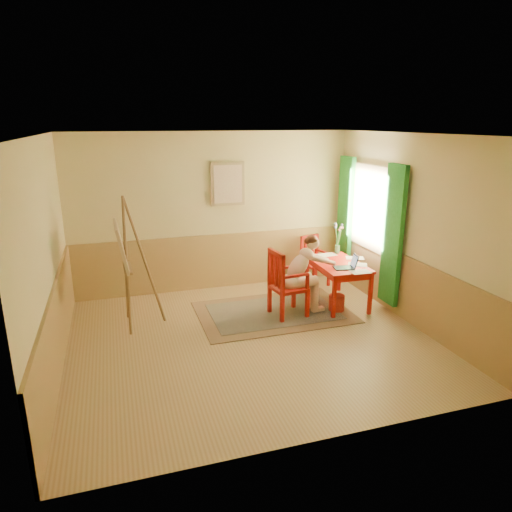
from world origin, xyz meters
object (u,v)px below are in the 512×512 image
object	(u,v)px
chair_left	(285,284)
laptop	(347,266)
easel	(124,251)
chair_back	(314,261)
table	(338,268)
figure	(303,271)

from	to	relation	value
chair_left	laptop	distance (m)	1.03
chair_left	easel	xyz separation A→B (m)	(-2.35, 0.37, 0.63)
chair_back	table	bearing A→B (deg)	-91.77
table	laptop	distance (m)	0.34
chair_left	easel	world-z (taller)	easel
figure	chair_back	bearing A→B (deg)	58.36
chair_back	easel	distance (m)	3.57
chair_left	table	bearing A→B (deg)	12.67
chair_back	easel	world-z (taller)	easel
table	figure	world-z (taller)	figure
table	figure	size ratio (longest dim) A/B	0.96
chair_back	easel	xyz separation A→B (m)	(-3.39, -0.87, 0.71)
table	figure	bearing A→B (deg)	-165.39
table	chair_left	size ratio (longest dim) A/B	1.13
chair_left	chair_back	world-z (taller)	chair_left
chair_back	laptop	distance (m)	1.36
figure	laptop	distance (m)	0.72
figure	chair_left	bearing A→B (deg)	-172.00
laptop	easel	xyz separation A→B (m)	(-3.36, 0.46, 0.40)
table	laptop	xyz separation A→B (m)	(-0.00, -0.31, 0.13)
figure	laptop	xyz separation A→B (m)	(0.71, -0.13, 0.07)
chair_back	laptop	bearing A→B (deg)	-91.42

